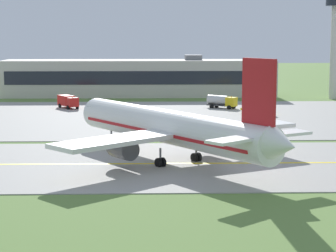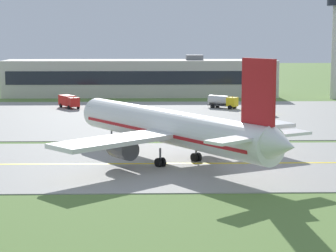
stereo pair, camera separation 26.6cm
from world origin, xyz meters
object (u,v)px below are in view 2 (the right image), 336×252
Objects in this scene: service_truck_catering at (69,101)px; service_truck_pushback at (262,109)px; airplane_lead at (171,128)px; service_truck_fuel at (223,101)px.

service_truck_pushback is (37.14, -11.09, -0.35)m from service_truck_catering.
airplane_lead is 5.54× the size of service_truck_pushback.
airplane_lead reaches higher than service_truck_fuel.
service_truck_pushback is at bearing -16.63° from service_truck_catering.
service_truck_pushback is (18.24, 44.11, -2.95)m from airplane_lead.
airplane_lead reaches higher than service_truck_pushback.
airplane_lead is at bearing -71.10° from service_truck_catering.
service_truck_fuel is 30.94m from service_truck_catering.
service_truck_catering is at bearing 163.37° from service_truck_pushback.
service_truck_pushback is at bearing -58.21° from service_truck_fuel.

